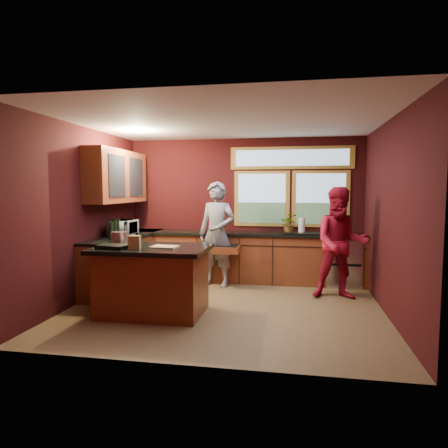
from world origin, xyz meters
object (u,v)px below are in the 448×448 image
(stock_pot, at_px, (119,238))
(person_red, at_px, (341,243))
(cutting_board, at_px, (165,247))
(person_grey, at_px, (217,234))
(island, at_px, (153,280))

(stock_pot, bearing_deg, person_red, 19.01)
(stock_pot, bearing_deg, cutting_board, -14.93)
(cutting_board, bearing_deg, person_grey, 78.10)
(stock_pot, bearing_deg, island, -15.26)
(island, xyz_separation_m, person_grey, (0.58, 1.73, 0.46))
(person_grey, height_order, cutting_board, person_grey)
(island, xyz_separation_m, person_red, (2.66, 1.26, 0.41))
(person_red, relative_size, stock_pot, 7.38)
(person_red, bearing_deg, person_grey, 164.28)
(island, height_order, person_grey, person_grey)
(cutting_board, bearing_deg, stock_pot, 165.07)
(cutting_board, height_order, stock_pot, stock_pot)
(person_grey, xyz_separation_m, cutting_board, (-0.38, -1.78, 0.02))
(island, distance_m, cutting_board, 0.52)
(person_grey, bearing_deg, person_red, 0.94)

